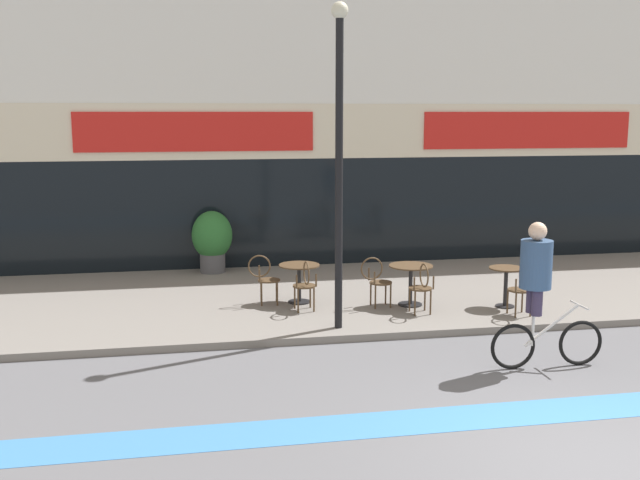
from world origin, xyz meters
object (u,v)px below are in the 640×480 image
object	(u,v)px
bistro_table_0	(299,275)
lamp_post	(339,144)
cafe_chair_0_near	(305,282)
cafe_chair_1_near	(422,285)
cafe_chair_0_side	(265,276)
cafe_chair_2_near	(522,286)
bistro_table_2	(506,279)
bistro_table_1	(411,276)
cyclist_0	(539,283)
planter_pot	(212,239)
cafe_chair_1_side	(377,278)

from	to	relation	value
bistro_table_0	lamp_post	xyz separation A→B (m)	(0.36, -1.71, 2.42)
cafe_chair_0_near	lamp_post	bearing A→B (deg)	-165.03
cafe_chair_1_near	lamp_post	xyz separation A→B (m)	(-1.56, -0.53, 2.40)
cafe_chair_0_side	cafe_chair_2_near	size ratio (longest dim) A/B	1.00
bistro_table_2	bistro_table_0	bearing A→B (deg)	164.45
cafe_chair_0_side	lamp_post	size ratio (longest dim) A/B	0.18
bistro_table_1	cyclist_0	size ratio (longest dim) A/B	0.38
bistro_table_1	cafe_chair_2_near	distance (m)	1.94
planter_pot	cafe_chair_1_side	bearing A→B (deg)	-52.14
bistro_table_2	cafe_chair_1_side	xyz separation A→B (m)	(-2.24, 0.43, 0.02)
bistro_table_0	bistro_table_1	size ratio (longest dim) A/B	0.94
cafe_chair_1_side	bistro_table_0	bearing A→B (deg)	154.35
planter_pot	bistro_table_0	bearing A→B (deg)	-64.21
cafe_chair_0_side	cafe_chair_1_side	world-z (taller)	same
bistro_table_0	bistro_table_2	distance (m)	3.68
cafe_chair_0_side	cafe_chair_1_side	distance (m)	2.00
bistro_table_0	bistro_table_2	bearing A→B (deg)	-15.55
cafe_chair_1_side	planter_pot	xyz separation A→B (m)	(-2.72, 3.50, 0.21)
cafe_chair_0_near	planter_pot	xyz separation A→B (m)	(-1.43, 3.57, 0.21)
cafe_chair_1_near	cafe_chair_2_near	size ratio (longest dim) A/B	1.00
bistro_table_0	cafe_chair_1_side	distance (m)	1.41
bistro_table_1	cafe_chair_0_side	size ratio (longest dim) A/B	0.87
cafe_chair_1_side	lamp_post	distance (m)	2.82
cafe_chair_0_near	lamp_post	world-z (taller)	lamp_post
bistro_table_1	bistro_table_2	distance (m)	1.67
bistro_table_0	bistro_table_2	world-z (taller)	bistro_table_2
bistro_table_0	cafe_chair_1_near	xyz separation A→B (m)	(1.93, -1.18, 0.01)
cafe_chair_0_near	cafe_chair_2_near	size ratio (longest dim) A/B	1.00
cyclist_0	cafe_chair_0_side	bearing A→B (deg)	132.85
bistro_table_0	cyclist_0	bearing A→B (deg)	-53.98
bistro_table_1	cafe_chair_0_side	bearing A→B (deg)	167.63
bistro_table_1	cafe_chair_0_near	distance (m)	1.92
bistro_table_2	cafe_chair_0_side	distance (m)	4.28
bistro_table_1	cafe_chair_1_side	world-z (taller)	cafe_chair_1_side
bistro_table_2	cyclist_0	distance (m)	2.95
lamp_post	bistro_table_1	bearing A→B (deg)	36.41
cafe_chair_0_side	lamp_post	distance (m)	3.11
lamp_post	cyclist_0	size ratio (longest dim) A/B	2.45
lamp_post	cyclist_0	distance (m)	3.63
bistro_table_2	cafe_chair_0_side	xyz separation A→B (m)	(-4.17, 0.99, 0.02)
cafe_chair_1_near	planter_pot	world-z (taller)	planter_pot
cafe_chair_0_near	cafe_chair_1_side	distance (m)	1.30
cafe_chair_0_side	cafe_chair_1_near	world-z (taller)	same
bistro_table_0	cafe_chair_2_near	xyz separation A→B (m)	(3.55, -1.61, 0.01)
cafe_chair_1_near	cyclist_0	world-z (taller)	cyclist_0
cafe_chair_0_near	cafe_chair_0_side	size ratio (longest dim) A/B	1.00
cafe_chair_0_near	lamp_post	distance (m)	2.66
cyclist_0	planter_pot	bearing A→B (deg)	122.91
cafe_chair_1_near	cafe_chair_0_near	bearing A→B (deg)	72.42
bistro_table_0	cafe_chair_1_side	xyz separation A→B (m)	(1.30, -0.56, 0.01)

